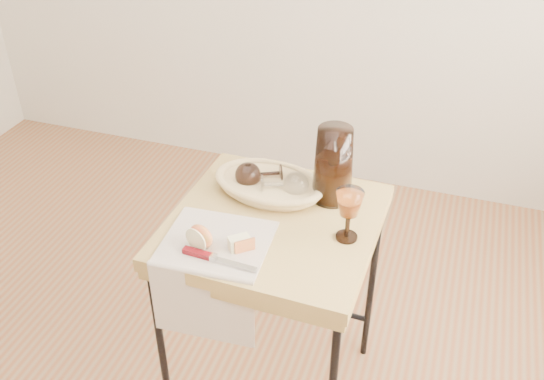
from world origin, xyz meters
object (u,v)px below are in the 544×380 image
at_px(goblet_lying_a, 262,174).
at_px(apple_half, 201,236).
at_px(table_knife, 216,258).
at_px(pitcher, 333,164).
at_px(wine_goblet, 348,215).
at_px(goblet_lying_b, 282,184).
at_px(tea_towel, 217,242).
at_px(side_table, 274,312).
at_px(bread_basket, 269,186).

distance_m(goblet_lying_a, apple_half, 0.34).
xyz_separation_m(apple_half, table_knife, (0.06, -0.04, -0.03)).
relative_size(pitcher, table_knife, 1.33).
bearing_deg(goblet_lying_a, pitcher, 159.01).
relative_size(goblet_lying_a, wine_goblet, 0.84).
relative_size(goblet_lying_b, apple_half, 1.69).
xyz_separation_m(goblet_lying_a, goblet_lying_b, (0.08, -0.03, -0.00)).
xyz_separation_m(tea_towel, wine_goblet, (0.34, 0.14, 0.08)).
bearing_deg(goblet_lying_b, goblet_lying_a, 139.62).
xyz_separation_m(goblet_lying_a, apple_half, (-0.06, -0.34, -0.01)).
bearing_deg(goblet_lying_b, side_table, -100.07).
xyz_separation_m(bread_basket, goblet_lying_a, (-0.03, 0.01, 0.03)).
relative_size(tea_towel, goblet_lying_a, 2.20).
xyz_separation_m(tea_towel, bread_basket, (0.06, 0.29, 0.02)).
relative_size(bread_basket, apple_half, 4.09).
distance_m(side_table, table_knife, 0.47).
relative_size(tea_towel, apple_half, 3.83).
distance_m(goblet_lying_b, pitcher, 0.17).
bearing_deg(goblet_lying_b, tea_towel, -128.36).
bearing_deg(bread_basket, side_table, -58.77).
bearing_deg(goblet_lying_a, apple_half, 53.13).
bearing_deg(pitcher, bread_basket, -165.23).
bearing_deg(pitcher, goblet_lying_a, -170.08).
height_order(goblet_lying_a, wine_goblet, wine_goblet).
bearing_deg(goblet_lying_b, pitcher, 3.36).
bearing_deg(pitcher, side_table, -124.21).
relative_size(side_table, goblet_lying_a, 5.69).
xyz_separation_m(bread_basket, wine_goblet, (0.28, -0.15, 0.06)).
relative_size(pitcher, wine_goblet, 1.76).
xyz_separation_m(bread_basket, goblet_lying_b, (0.05, -0.02, 0.03)).
xyz_separation_m(side_table, apple_half, (-0.15, -0.19, 0.43)).
bearing_deg(table_knife, side_table, 72.76).
height_order(bread_basket, pitcher, pitcher).
distance_m(pitcher, apple_half, 0.46).
bearing_deg(bread_basket, table_knife, -87.76).
xyz_separation_m(side_table, bread_basket, (-0.06, 0.13, 0.41)).
height_order(bread_basket, wine_goblet, wine_goblet).
bearing_deg(tea_towel, wine_goblet, 18.69).
distance_m(goblet_lying_a, wine_goblet, 0.35).
xyz_separation_m(pitcher, table_knife, (-0.22, -0.40, -0.11)).
bearing_deg(side_table, pitcher, 51.26).
height_order(side_table, tea_towel, tea_towel).
distance_m(side_table, goblet_lying_b, 0.45).
relative_size(goblet_lying_a, goblet_lying_b, 1.03).
bearing_deg(side_table, bread_basket, 114.55).
height_order(side_table, bread_basket, bread_basket).
bearing_deg(goblet_lying_b, wine_goblet, -45.42).
bearing_deg(bread_basket, apple_half, -99.02).
height_order(apple_half, table_knife, apple_half).
height_order(tea_towel, bread_basket, bread_basket).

